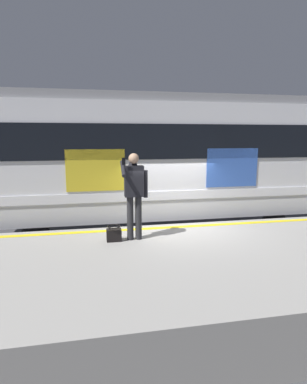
{
  "coord_description": "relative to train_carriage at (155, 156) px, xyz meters",
  "views": [
    {
      "loc": [
        2.0,
        7.54,
        3.18
      ],
      "look_at": [
        0.56,
        0.3,
        1.9
      ],
      "focal_mm": 29.43,
      "sensor_mm": 36.0,
      "label": 1
    }
  ],
  "objects": [
    {
      "name": "ground_plane",
      "position": [
        -0.06,
        1.99,
        -2.62
      ],
      "size": [
        26.76,
        26.76,
        0.0
      ],
      "primitive_type": "plane",
      "color": "#3D3D3F"
    },
    {
      "name": "track_rail_far",
      "position": [
        -0.06,
        -0.72,
        -2.54
      ],
      "size": [
        23.19,
        0.08,
        0.16
      ],
      "primitive_type": "cube",
      "color": "slate",
      "rests_on": "ground"
    },
    {
      "name": "platform",
      "position": [
        -0.06,
        4.16,
        -2.13
      ],
      "size": [
        17.84,
        4.34,
        1.0
      ],
      "primitive_type": "cube",
      "color": "gray",
      "rests_on": "ground"
    },
    {
      "name": "train_carriage",
      "position": [
        0.0,
        0.0,
        0.0
      ],
      "size": [
        10.48,
        3.11,
        4.17
      ],
      "color": "silver",
      "rests_on": "ground"
    },
    {
      "name": "handbag",
      "position": [
        1.51,
        3.05,
        -1.48
      ],
      "size": [
        0.31,
        0.29,
        0.33
      ],
      "color": "black",
      "rests_on": "platform"
    },
    {
      "name": "safety_line",
      "position": [
        -0.06,
        2.29,
        -1.63
      ],
      "size": [
        17.48,
        0.16,
        0.01
      ],
      "primitive_type": "cube",
      "color": "yellow",
      "rests_on": "platform"
    },
    {
      "name": "track_rail_near",
      "position": [
        -0.06,
        0.71,
        -2.54
      ],
      "size": [
        23.19,
        0.08,
        0.16
      ],
      "primitive_type": "cube",
      "color": "slate",
      "rests_on": "ground"
    },
    {
      "name": "passenger",
      "position": [
        1.06,
        3.01,
        -0.52
      ],
      "size": [
        0.57,
        0.55,
        1.86
      ],
      "color": "#262628",
      "rests_on": "platform"
    }
  ]
}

